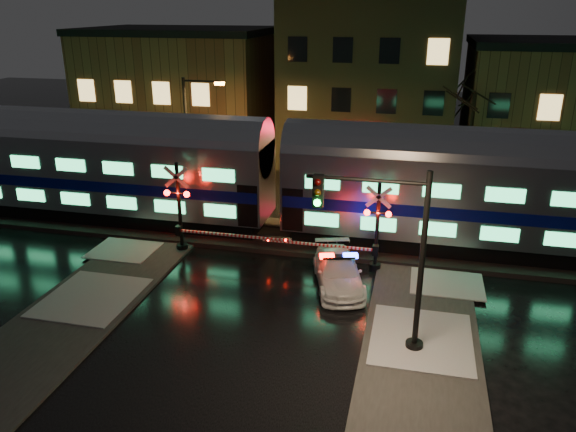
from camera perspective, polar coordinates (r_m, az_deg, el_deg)
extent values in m
plane|color=black|center=(24.15, -2.22, -6.87)|extent=(120.00, 120.00, 0.00)
cube|color=black|center=(28.49, 0.44, -2.12)|extent=(90.00, 4.20, 0.24)
cube|color=#2D2D2D|center=(22.10, -23.48, -11.41)|extent=(4.00, 20.00, 0.12)
cube|color=#2D2D2D|center=(18.37, 13.25, -17.18)|extent=(4.00, 20.00, 0.12)
cube|color=brown|center=(47.05, -10.69, 12.21)|extent=(14.00, 10.00, 9.00)
cube|color=brown|center=(43.61, 8.38, 13.35)|extent=(12.00, 11.00, 11.50)
cube|color=brown|center=(44.13, 25.49, 9.71)|extent=(12.00, 10.00, 8.50)
cube|color=black|center=(33.90, -22.86, 0.93)|extent=(24.00, 2.40, 0.80)
cube|color=#B7BAC1|center=(33.26, -23.41, 4.65)|extent=(25.00, 3.05, 3.80)
cube|color=navy|center=(33.36, -23.31, 4.00)|extent=(24.75, 3.09, 0.55)
cube|color=#3DEA8A|center=(32.39, -24.70, 1.92)|extent=(21.00, 0.05, 0.62)
cube|color=#3DEA8A|center=(31.92, -25.18, 4.98)|extent=(21.00, 0.05, 0.62)
cylinder|color=#B7BAC1|center=(32.88, -23.83, 7.49)|extent=(25.00, 3.05, 3.05)
cube|color=black|center=(28.42, 25.32, -3.15)|extent=(24.00, 2.40, 0.80)
cube|color=#B7BAC1|center=(27.65, 26.04, 1.22)|extent=(25.00, 3.05, 3.80)
cube|color=navy|center=(27.78, 25.91, 0.44)|extent=(24.75, 3.09, 0.55)
cube|color=#3DEA8A|center=(26.60, 26.30, -2.20)|extent=(21.00, 0.05, 0.62)
cube|color=#3DEA8A|center=(26.02, 26.92, 1.46)|extent=(21.00, 0.05, 0.62)
cylinder|color=#B7BAC1|center=(27.20, 26.59, 4.60)|extent=(25.00, 3.05, 3.05)
imported|color=white|center=(23.75, 5.12, -5.67)|extent=(3.02, 4.85, 1.31)
cube|color=black|center=(23.45, 5.17, -4.15)|extent=(1.41, 0.72, 0.09)
cube|color=#FF0C05|center=(23.37, 3.97, -4.09)|extent=(0.66, 0.46, 0.15)
cube|color=#1426FF|center=(23.50, 6.36, -4.02)|extent=(0.66, 0.46, 0.15)
cylinder|color=black|center=(25.55, 8.81, -5.11)|extent=(0.51, 0.51, 0.31)
cylinder|color=black|center=(24.79, 9.04, -1.16)|extent=(0.16, 0.16, 4.10)
sphere|color=#FF0C05|center=(24.39, 8.02, 0.35)|extent=(0.27, 0.27, 0.27)
sphere|color=#FF0C05|center=(24.34, 10.18, 0.17)|extent=(0.27, 0.27, 0.27)
cube|color=white|center=(25.21, 3.06, -2.93)|extent=(5.13, 0.10, 0.10)
cube|color=black|center=(24.93, 8.87, -3.44)|extent=(0.25, 0.30, 0.45)
cylinder|color=black|center=(27.65, -10.69, -3.14)|extent=(0.55, 0.55, 0.33)
cylinder|color=black|center=(26.91, -10.97, 0.82)|extent=(0.18, 0.18, 4.39)
sphere|color=#FF0C05|center=(26.71, -12.21, 2.32)|extent=(0.29, 0.29, 0.29)
sphere|color=#FF0C05|center=(26.31, -10.26, 2.18)|extent=(0.29, 0.29, 0.29)
cube|color=white|center=(26.10, -5.52, -1.97)|extent=(5.48, 0.10, 0.10)
cube|color=black|center=(27.06, -11.03, -1.43)|extent=(0.25, 0.30, 0.45)
cylinder|color=black|center=(20.28, 12.68, -12.77)|extent=(0.60, 0.60, 0.32)
cylinder|color=black|center=(18.79, 13.40, -4.97)|extent=(0.19, 0.19, 6.42)
cylinder|color=black|center=(17.85, 7.95, 3.64)|extent=(3.85, 0.13, 0.13)
cube|color=black|center=(18.02, 3.09, 2.55)|extent=(0.34, 0.30, 1.07)
sphere|color=#0CFF3F|center=(17.98, 2.98, 1.36)|extent=(0.24, 0.24, 0.24)
cylinder|color=black|center=(33.17, -10.19, 7.35)|extent=(0.18, 0.18, 7.39)
cylinder|color=black|center=(32.13, -8.73, 13.39)|extent=(2.22, 0.11, 0.11)
cube|color=orange|center=(31.78, -6.97, 13.22)|extent=(0.51, 0.26, 0.17)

